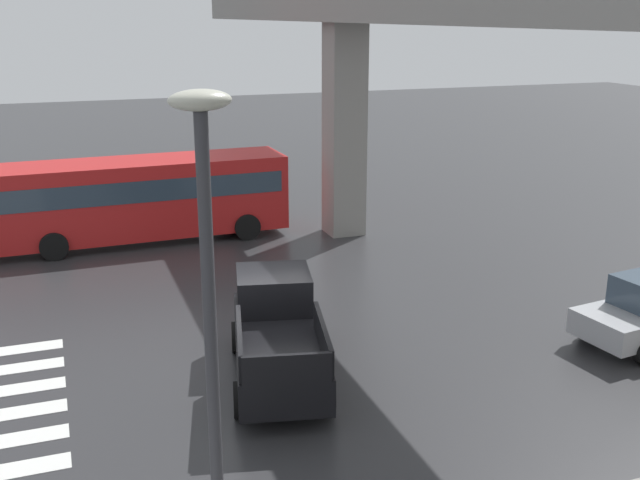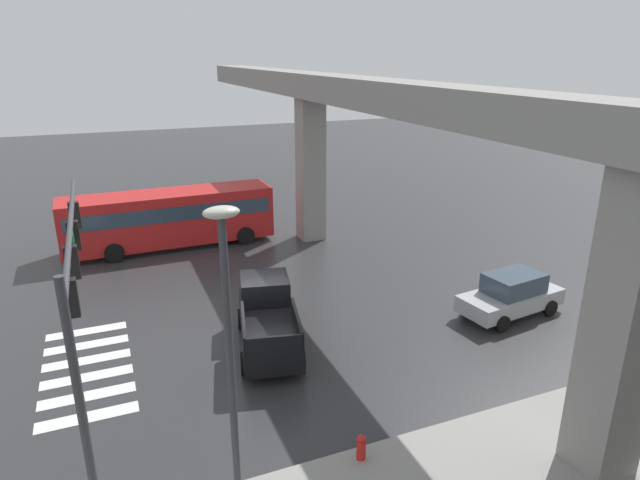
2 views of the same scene
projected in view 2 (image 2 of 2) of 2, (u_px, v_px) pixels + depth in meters
The scene contains 10 objects.
ground_plane at pixel (264, 335), 20.21m from camera, with size 120.00×120.00×0.00m, color #2D2D30.
crosswalk_stripes at pixel (87, 369), 18.03m from camera, with size 6.05×2.80×0.01m.
elevated_overpass at pixel (408, 120), 19.79m from camera, with size 55.06×1.99×8.92m.
pickup_truck at pixel (268, 318), 19.34m from camera, with size 5.39×2.97×2.08m.
city_bus at pixel (169, 216), 28.86m from camera, with size 2.97×10.85×2.99m.
sedan_silver at pixel (511, 295), 21.53m from camera, with size 2.38×4.49×1.72m.
traffic_signal_mast at pixel (74, 280), 13.26m from camera, with size 10.89×0.32×6.20m.
street_lamp_near_corner at pixel (229, 336), 10.89m from camera, with size 0.44×0.70×7.24m.
street_lamp_mid_block at pixel (618, 262), 14.72m from camera, with size 0.44×0.70×7.24m.
fire_hydrant at pixel (361, 449), 13.75m from camera, with size 0.24×0.24×0.85m.
Camera 2 is at (17.41, -4.88, 9.92)m, focal length 30.60 mm.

